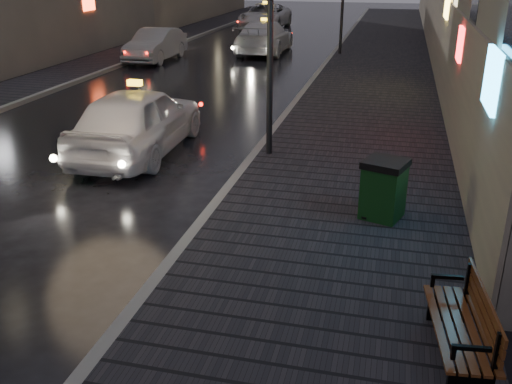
# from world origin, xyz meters

# --- Properties ---
(ground) EXTENTS (120.00, 120.00, 0.00)m
(ground) POSITION_xyz_m (0.00, 0.00, 0.00)
(ground) COLOR black
(ground) RESTS_ON ground
(sidewalk) EXTENTS (4.60, 58.00, 0.15)m
(sidewalk) POSITION_xyz_m (3.90, 21.00, 0.07)
(sidewalk) COLOR black
(sidewalk) RESTS_ON ground
(curb) EXTENTS (0.20, 58.00, 0.15)m
(curb) POSITION_xyz_m (1.50, 21.00, 0.07)
(curb) COLOR slate
(curb) RESTS_ON ground
(sidewalk_far) EXTENTS (2.40, 58.00, 0.15)m
(sidewalk_far) POSITION_xyz_m (-8.70, 21.00, 0.07)
(sidewalk_far) COLOR black
(sidewalk_far) RESTS_ON ground
(curb_far) EXTENTS (0.20, 58.00, 0.15)m
(curb_far) POSITION_xyz_m (-7.40, 21.00, 0.07)
(curb_far) COLOR slate
(curb_far) RESTS_ON ground
(lamp_near) EXTENTS (0.36, 0.36, 5.28)m
(lamp_near) POSITION_xyz_m (1.85, 6.00, 3.49)
(lamp_near) COLOR black
(lamp_near) RESTS_ON sidewalk
(bench) EXTENTS (0.77, 1.77, 0.88)m
(bench) POSITION_xyz_m (5.72, -0.88, 0.59)
(bench) COLOR black
(bench) RESTS_ON sidewalk
(trash_bin) EXTENTS (0.90, 0.90, 1.08)m
(trash_bin) POSITION_xyz_m (4.64, 2.91, 0.70)
(trash_bin) COLOR black
(trash_bin) RESTS_ON sidewalk
(taxi_near) EXTENTS (2.15, 5.02, 1.69)m
(taxi_near) POSITION_xyz_m (-1.38, 5.68, 0.84)
(taxi_near) COLOR silver
(taxi_near) RESTS_ON ground
(car_left_mid) EXTENTS (1.56, 4.44, 1.46)m
(car_left_mid) POSITION_xyz_m (-6.49, 18.73, 0.73)
(car_left_mid) COLOR gray
(car_left_mid) RESTS_ON ground
(taxi_mid) EXTENTS (2.34, 5.56, 1.60)m
(taxi_mid) POSITION_xyz_m (-2.02, 22.17, 0.80)
(taxi_mid) COLOR silver
(taxi_mid) RESTS_ON ground
(taxi_far) EXTENTS (2.81, 5.98, 1.65)m
(taxi_far) POSITION_xyz_m (-4.50, 33.11, 0.83)
(taxi_far) COLOR silver
(taxi_far) RESTS_ON ground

